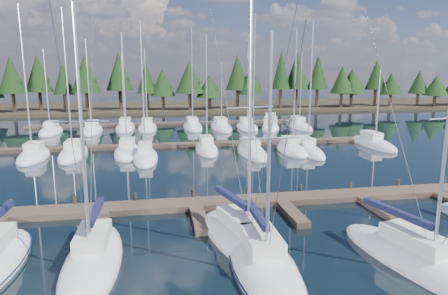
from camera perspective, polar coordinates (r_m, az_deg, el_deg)
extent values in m
plane|color=black|center=(39.25, -6.03, -2.64)|extent=(260.00, 260.00, 0.00)
cube|color=#332B1C|center=(98.49, -8.55, 5.75)|extent=(220.00, 30.00, 0.60)
cube|color=brown|center=(27.70, -4.24, -8.07)|extent=(44.00, 2.00, 0.40)
cube|color=brown|center=(25.01, -17.56, -10.73)|extent=(0.90, 4.00, 0.40)
cube|color=brown|center=(24.90, -3.53, -10.31)|extent=(0.90, 4.00, 0.40)
cube|color=brown|center=(26.21, 9.80, -9.34)|extent=(0.90, 4.00, 0.40)
cube|color=brown|center=(28.73, 21.25, -8.11)|extent=(0.90, 4.00, 0.40)
cylinder|color=#31261B|center=(29.98, -28.13, -7.39)|extent=(0.26, 0.26, 0.90)
cylinder|color=#31261B|center=(28.97, -20.54, -7.38)|extent=(0.26, 0.26, 0.90)
cylinder|color=#31261B|center=(28.49, -12.55, -7.23)|extent=(0.26, 0.26, 0.90)
cylinder|color=#31261B|center=(28.57, -4.46, -6.94)|extent=(0.26, 0.26, 0.90)
cylinder|color=#31261B|center=(29.20, 3.43, -6.52)|extent=(0.26, 0.26, 0.90)
cylinder|color=#31261B|center=(30.35, 10.84, -6.02)|extent=(0.26, 0.26, 0.90)
cylinder|color=#31261B|center=(31.96, 17.59, -5.48)|extent=(0.26, 0.26, 0.90)
cylinder|color=#31261B|center=(33.96, 23.61, -4.92)|extent=(0.26, 0.26, 0.90)
cylinder|color=#31261B|center=(36.30, 28.90, -4.39)|extent=(0.26, 0.26, 0.90)
cube|color=brown|center=(48.97, -6.87, 0.34)|extent=(50.00, 1.80, 0.40)
cube|color=brown|center=(68.70, -7.83, 3.41)|extent=(46.00, 1.80, 0.40)
ellipsoid|color=silver|center=(20.80, -18.22, -15.54)|extent=(2.84, 8.94, 1.90)
cube|color=silver|center=(20.70, -18.22, -12.02)|extent=(1.51, 2.88, 0.70)
cylinder|color=silver|center=(18.46, -19.64, 1.83)|extent=(0.16, 0.16, 11.03)
cylinder|color=silver|center=(21.41, -17.88, -9.06)|extent=(0.22, 3.91, 0.12)
cube|color=#141638|center=(21.36, -17.91, -8.68)|extent=(0.44, 3.74, 0.30)
cylinder|color=silver|center=(18.38, -19.75, 3.53)|extent=(2.36, 0.13, 0.07)
cylinder|color=#3F3F44|center=(16.64, -20.82, 0.27)|extent=(0.12, 3.85, 11.34)
cylinder|color=#3F3F44|center=(20.77, -18.41, 2.46)|extent=(0.15, 4.73, 11.34)
ellipsoid|color=silver|center=(21.93, 2.93, -13.52)|extent=(5.10, 9.83, 1.90)
cube|color=silver|center=(21.85, 2.39, -10.19)|extent=(2.27, 3.31, 0.70)
cylinder|color=silver|center=(19.67, 3.75, 4.03)|extent=(0.19, 0.19, 11.74)
cylinder|color=silver|center=(22.55, 1.11, -7.47)|extent=(1.14, 4.05, 0.12)
cube|color=#141638|center=(22.50, 1.11, -7.11)|extent=(1.32, 3.92, 0.30)
cylinder|color=silver|center=(19.61, 3.78, 5.74)|extent=(2.51, 0.70, 0.07)
cylinder|color=#3F3F44|center=(17.95, 6.79, 2.81)|extent=(1.04, 3.96, 12.05)
cylinder|color=#3F3F44|center=(21.91, 0.67, 4.38)|extent=(1.27, 4.87, 12.05)
ellipsoid|color=silver|center=(19.56, 5.70, -16.80)|extent=(2.99, 9.03, 1.90)
cube|color=silver|center=(19.42, 5.42, -13.06)|extent=(1.62, 2.90, 0.70)
cylinder|color=silver|center=(17.19, 6.46, -0.29)|extent=(0.16, 0.16, 9.82)
cylinder|color=silver|center=(20.10, 4.68, -9.88)|extent=(0.17, 3.96, 0.12)
cube|color=#141638|center=(20.05, 4.68, -9.48)|extent=(0.40, 3.78, 0.30)
cylinder|color=silver|center=(17.10, 6.49, 1.32)|extent=(2.59, 0.10, 0.07)
cylinder|color=#3F3F44|center=(15.42, 8.38, -2.24)|extent=(0.08, 3.90, 10.13)
cylinder|color=#3F3F44|center=(19.49, 4.56, 0.65)|extent=(0.09, 4.80, 10.13)
ellipsoid|color=#0B1438|center=(19.52, 5.71, -16.62)|extent=(3.11, 9.40, 0.18)
ellipsoid|color=silver|center=(21.70, 26.48, -15.03)|extent=(4.86, 10.64, 1.90)
cube|color=silver|center=(21.52, 25.70, -11.68)|extent=(2.13, 3.54, 0.70)
cylinder|color=silver|center=(19.54, 29.27, 2.01)|extent=(0.19, 0.19, 11.35)
cylinder|color=silver|center=(22.03, 23.44, -8.89)|extent=(1.15, 4.45, 0.12)
cube|color=#141638|center=(21.98, 23.47, -8.52)|extent=(1.33, 4.30, 0.30)
cylinder|color=#3F3F44|center=(21.32, 23.45, 2.75)|extent=(1.28, 5.36, 11.66)
ellipsoid|color=silver|center=(46.63, -25.52, -1.29)|extent=(2.77, 7.55, 1.90)
cube|color=silver|center=(46.77, -25.53, 0.25)|extent=(1.52, 2.42, 0.70)
cylinder|color=silver|center=(45.38, -26.51, 8.69)|extent=(0.16, 0.16, 14.55)
ellipsoid|color=silver|center=(46.25, -20.70, -1.01)|extent=(2.76, 8.73, 1.90)
cube|color=silver|center=(46.45, -20.70, 0.55)|extent=(1.52, 2.79, 0.70)
cylinder|color=silver|center=(44.92, -21.51, 8.96)|extent=(0.16, 0.16, 14.40)
ellipsoid|color=silver|center=(45.45, -13.62, -0.80)|extent=(2.82, 8.43, 1.90)
cube|color=silver|center=(45.64, -13.65, 0.78)|extent=(1.55, 2.70, 0.70)
cylinder|color=silver|center=(44.16, -14.06, 7.87)|extent=(0.16, 0.16, 12.08)
ellipsoid|color=silver|center=(42.50, -11.14, -1.52)|extent=(2.52, 8.44, 1.90)
cube|color=silver|center=(42.67, -11.19, 0.18)|extent=(1.38, 2.70, 0.70)
cylinder|color=silver|center=(41.12, -11.53, 8.33)|extent=(0.16, 0.16, 12.89)
ellipsoid|color=silver|center=(46.02, -2.50, -0.35)|extent=(2.46, 7.74, 1.90)
cube|color=silver|center=(46.18, -2.58, 1.20)|extent=(1.35, 2.48, 0.70)
cylinder|color=silver|center=(44.78, -2.51, 8.19)|extent=(0.16, 0.16, 12.03)
ellipsoid|color=silver|center=(44.50, 4.00, -0.76)|extent=(2.69, 9.06, 1.90)
cube|color=silver|center=(44.70, 3.89, 0.86)|extent=(1.48, 2.90, 0.70)
cylinder|color=silver|center=(43.13, 4.29, 9.34)|extent=(0.16, 0.16, 13.96)
ellipsoid|color=silver|center=(46.24, 9.64, -0.44)|extent=(2.81, 7.50, 1.90)
cube|color=silver|center=(46.36, 9.54, 1.10)|extent=(1.55, 2.40, 0.70)
cylinder|color=silver|center=(45.02, 10.10, 8.38)|extent=(0.16, 0.16, 12.55)
ellipsoid|color=silver|center=(46.20, 11.71, -0.53)|extent=(2.43, 8.87, 1.90)
cube|color=silver|center=(46.38, 11.56, 1.03)|extent=(1.34, 2.84, 0.70)
cylinder|color=silver|center=(44.90, 12.30, 8.82)|extent=(0.16, 0.16, 13.37)
ellipsoid|color=silver|center=(52.54, 20.51, 0.39)|extent=(2.60, 9.58, 1.90)
cube|color=silver|center=(52.76, 20.34, 1.76)|extent=(1.43, 3.06, 0.70)
cylinder|color=silver|center=(51.50, 21.16, 5.76)|extent=(0.16, 0.16, 8.30)
ellipsoid|color=silver|center=(64.29, -23.47, 2.02)|extent=(2.89, 8.14, 1.90)
cube|color=silver|center=(64.52, -23.47, 3.13)|extent=(1.59, 2.60, 0.70)
cylinder|color=silver|center=(63.30, -24.01, 7.72)|extent=(0.16, 0.16, 11.17)
ellipsoid|color=silver|center=(63.04, -18.34, 2.21)|extent=(2.92, 8.77, 1.90)
cube|color=silver|center=(63.30, -18.35, 3.34)|extent=(1.61, 2.80, 0.70)
cylinder|color=silver|center=(61.97, -18.80, 8.63)|extent=(0.16, 0.16, 12.46)
ellipsoid|color=silver|center=(65.15, -13.92, 2.72)|extent=(2.89, 10.43, 1.90)
cube|color=silver|center=(65.51, -13.94, 3.83)|extent=(1.59, 3.34, 0.70)
cylinder|color=silver|center=(64.06, -14.21, 8.11)|extent=(0.16, 0.16, 10.60)
ellipsoid|color=silver|center=(63.96, -10.87, 2.70)|extent=(2.88, 9.21, 1.90)
cube|color=silver|center=(64.25, -10.90, 3.82)|extent=(1.58, 2.95, 0.70)
cylinder|color=silver|center=(62.90, -11.09, 8.52)|extent=(0.16, 0.16, 11.34)
ellipsoid|color=silver|center=(64.36, -4.50, 2.92)|extent=(2.90, 10.16, 1.90)
cube|color=silver|center=(64.70, -4.56, 4.03)|extent=(1.59, 3.25, 0.70)
cylinder|color=silver|center=(63.21, -4.57, 10.22)|extent=(0.16, 0.16, 14.69)
ellipsoid|color=silver|center=(63.71, -0.42, 2.87)|extent=(2.99, 10.78, 1.90)
cube|color=silver|center=(64.07, -0.50, 4.00)|extent=(1.64, 3.45, 0.70)
cylinder|color=silver|center=(62.62, -0.35, 7.86)|extent=(0.16, 0.16, 9.48)
ellipsoid|color=silver|center=(63.79, 3.30, 2.86)|extent=(2.99, 8.20, 1.90)
cube|color=silver|center=(64.02, 3.23, 3.97)|extent=(1.64, 2.62, 0.70)
cylinder|color=silver|center=(62.75, 3.47, 9.75)|extent=(0.16, 0.16, 13.62)
ellipsoid|color=silver|center=(66.19, 10.56, 2.99)|extent=(2.75, 10.40, 1.90)
cube|color=silver|center=(66.52, 10.44, 4.08)|extent=(1.51, 3.33, 0.70)
cylinder|color=silver|center=(65.13, 10.92, 8.42)|extent=(0.16, 0.16, 10.91)
ellipsoid|color=silver|center=(63.83, 6.65, 2.76)|extent=(5.10, 8.75, 1.66)
cube|color=silver|center=(63.68, 6.67, 3.74)|extent=(3.34, 4.98, 1.11)
cube|color=silver|center=(63.16, 6.69, 4.52)|extent=(2.31, 3.23, 0.83)
cylinder|color=silver|center=(64.33, 6.71, 5.14)|extent=(0.10, 0.10, 1.48)
cylinder|color=black|center=(92.89, -27.82, 5.67)|extent=(0.70, 0.70, 3.88)
cone|color=black|center=(92.66, -28.14, 9.19)|extent=(5.34, 5.34, 7.55)
ellipsoid|color=black|center=(92.54, -27.75, 8.15)|extent=(3.21, 3.21, 3.21)
cylinder|color=black|center=(94.69, -24.75, 6.05)|extent=(0.70, 0.70, 3.98)
cone|color=black|center=(94.46, -25.04, 9.59)|extent=(5.59, 5.59, 7.75)
ellipsoid|color=black|center=(94.36, -24.65, 8.54)|extent=(3.35, 3.35, 3.35)
cylinder|color=black|center=(92.74, -21.78, 6.01)|extent=(0.70, 0.70, 3.42)
cone|color=black|center=(92.49, -22.00, 9.11)|extent=(4.34, 4.34, 6.65)
ellipsoid|color=black|center=(92.44, -21.63, 8.20)|extent=(2.61, 2.61, 2.61)
cylinder|color=black|center=(88.16, -18.97, 6.15)|extent=(0.70, 0.70, 3.96)
cone|color=black|center=(87.91, -19.21, 9.94)|extent=(5.94, 5.94, 7.70)
ellipsoid|color=black|center=(87.87, -18.81, 8.81)|extent=(3.57, 3.57, 3.57)
cylinder|color=black|center=(90.96, -14.58, 6.60)|extent=(0.70, 0.70, 4.20)
cone|color=black|center=(90.72, -14.77, 10.50)|extent=(5.72, 5.72, 8.16)
ellipsoid|color=black|center=(90.71, -14.39, 9.33)|extent=(3.43, 3.43, 3.43)
cylinder|color=black|center=(89.24, -10.91, 6.47)|extent=(0.70, 0.70, 3.56)
cone|color=black|center=(88.98, -11.03, 9.84)|extent=(4.13, 4.13, 6.92)
ellipsoid|color=black|center=(89.02, -10.67, 8.83)|extent=(2.48, 2.48, 2.48)
cylinder|color=black|center=(89.22, -8.69, 6.36)|extent=(0.70, 0.70, 2.99)
cone|color=black|center=(88.98, -8.78, 9.18)|extent=(5.42, 5.42, 5.81)
ellipsoid|color=black|center=(89.04, -8.43, 8.34)|extent=(3.25, 3.25, 3.25)
cylinder|color=black|center=(88.15, -4.90, 6.59)|extent=(0.70, 0.70, 3.60)
cone|color=black|center=(87.90, -4.96, 10.03)|extent=(6.29, 6.29, 7.00)
ellipsoid|color=black|center=(87.99, -4.61, 9.00)|extent=(3.78, 3.78, 3.78)
cylinder|color=black|center=(88.99, -2.08, 6.33)|extent=(0.70, 0.70, 2.57)
cone|color=black|center=(88.75, -2.10, 8.77)|extent=(5.88, 5.88, 4.99)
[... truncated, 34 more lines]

